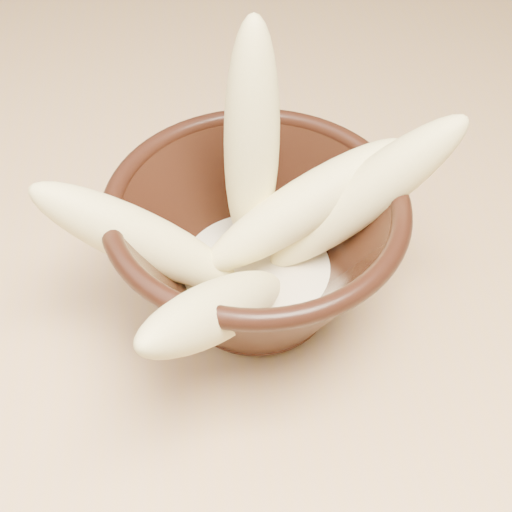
{
  "coord_description": "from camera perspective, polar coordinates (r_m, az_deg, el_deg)",
  "views": [
    {
      "loc": [
        0.17,
        -0.47,
        1.17
      ],
      "look_at": [
        0.2,
        -0.14,
        0.8
      ],
      "focal_mm": 50.0,
      "sensor_mm": 36.0,
      "label": 1
    }
  ],
  "objects": [
    {
      "name": "banana_upright",
      "position": [
        0.47,
        -0.36,
        9.04
      ],
      "size": [
        0.05,
        0.08,
        0.17
      ],
      "primitive_type": "ellipsoid",
      "rotation": [
        0.21,
        0.0,
        2.95
      ],
      "color": "#EEDC8C",
      "rests_on": "bowl"
    },
    {
      "name": "banana_right",
      "position": [
        0.48,
        8.56,
        4.81
      ],
      "size": [
        0.15,
        0.05,
        0.14
      ],
      "primitive_type": "ellipsoid",
      "rotation": [
        0.83,
        0.0,
        1.65
      ],
      "color": "#EEDC8C",
      "rests_on": "bowl"
    },
    {
      "name": "bowl",
      "position": [
        0.49,
        0.0,
        0.75
      ],
      "size": [
        0.2,
        0.2,
        0.11
      ],
      "rotation": [
        0.0,
        0.0,
        0.41
      ],
      "color": "black",
      "rests_on": "table"
    },
    {
      "name": "banana_left",
      "position": [
        0.47,
        -9.26,
        1.38
      ],
      "size": [
        0.15,
        0.05,
        0.12
      ],
      "primitive_type": "ellipsoid",
      "rotation": [
        0.93,
        0.0,
        -1.65
      ],
      "color": "#EEDC8C",
      "rests_on": "bowl"
    },
    {
      "name": "table",
      "position": [
        0.7,
        -17.5,
        -0.31
      ],
      "size": [
        1.2,
        0.8,
        0.75
      ],
      "color": "tan",
      "rests_on": "ground"
    },
    {
      "name": "banana_front",
      "position": [
        0.43,
        -3.09,
        -4.34
      ],
      "size": [
        0.12,
        0.15,
        0.12
      ],
      "primitive_type": "ellipsoid",
      "rotation": [
        1.01,
        0.0,
        -0.66
      ],
      "color": "#EEDC8C",
      "rests_on": "bowl"
    },
    {
      "name": "banana_across",
      "position": [
        0.48,
        3.96,
        4.09
      ],
      "size": [
        0.16,
        0.09,
        0.09
      ],
      "primitive_type": "ellipsoid",
      "rotation": [
        1.2,
        0.0,
        1.9
      ],
      "color": "#EEDC8C",
      "rests_on": "bowl"
    },
    {
      "name": "milk_puddle",
      "position": [
        0.51,
        0.0,
        -1.34
      ],
      "size": [
        0.11,
        0.11,
        0.02
      ],
      "primitive_type": "cylinder",
      "color": "beige",
      "rests_on": "bowl"
    }
  ]
}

